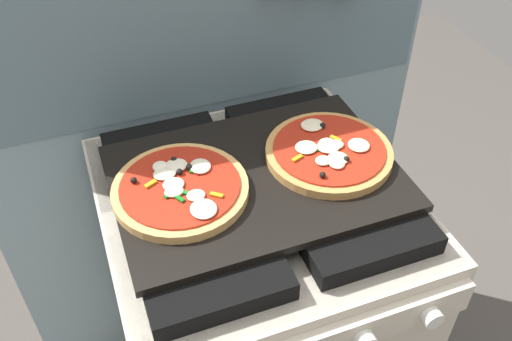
{
  "coord_description": "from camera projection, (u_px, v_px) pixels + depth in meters",
  "views": [
    {
      "loc": [
        -0.28,
        -0.74,
        1.62
      ],
      "look_at": [
        0.0,
        0.0,
        0.93
      ],
      "focal_mm": 39.15,
      "sensor_mm": 36.0,
      "label": 1
    }
  ],
  "objects": [
    {
      "name": "kitchen_backsplash",
      "position": [
        210.0,
        128.0,
        1.38
      ],
      "size": [
        1.1,
        0.09,
        1.55
      ],
      "color": "#7A939E",
      "rests_on": "ground_plane"
    },
    {
      "name": "stove",
      "position": [
        256.0,
        316.0,
        1.37
      ],
      "size": [
        0.6,
        0.64,
        0.9
      ],
      "color": "beige",
      "rests_on": "ground_plane"
    },
    {
      "name": "baking_tray",
      "position": [
        256.0,
        178.0,
        1.07
      ],
      "size": [
        0.54,
        0.38,
        0.02
      ],
      "primitive_type": "cube",
      "color": "black",
      "rests_on": "stove"
    },
    {
      "name": "pizza_left",
      "position": [
        180.0,
        188.0,
        1.02
      ],
      "size": [
        0.25,
        0.25,
        0.03
      ],
      "color": "tan",
      "rests_on": "baking_tray"
    },
    {
      "name": "pizza_right",
      "position": [
        330.0,
        153.0,
        1.09
      ],
      "size": [
        0.25,
        0.25,
        0.03
      ],
      "color": "#C18947",
      "rests_on": "baking_tray"
    }
  ]
}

